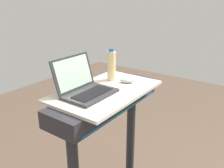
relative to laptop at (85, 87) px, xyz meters
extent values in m
cylinder|color=#28282D|center=(0.48, -0.06, -0.63)|extent=(0.07, 0.07, 0.90)
cube|color=#28282D|center=(0.14, -0.06, -0.12)|extent=(0.90, 0.28, 0.11)
cube|color=#0C3F19|center=(0.14, -0.21, -0.12)|extent=(0.24, 0.01, 0.06)
cube|color=#1E598C|center=(0.14, -0.21, -0.17)|extent=(0.81, 0.00, 0.02)
cube|color=beige|center=(0.14, -0.06, -0.06)|extent=(0.75, 0.46, 0.02)
cube|color=#2D2D30|center=(0.00, -0.05, -0.04)|extent=(0.33, 0.22, 0.02)
cube|color=black|center=(0.00, -0.06, -0.03)|extent=(0.27, 0.12, 0.00)
cube|color=#2D2D30|center=(0.00, 0.09, 0.08)|extent=(0.33, 0.07, 0.21)
cube|color=#B2E0B7|center=(0.00, 0.09, 0.08)|extent=(0.29, 0.06, 0.19)
ellipsoid|color=#B2B2B7|center=(0.33, -0.10, -0.03)|extent=(0.10, 0.12, 0.03)
cylinder|color=beige|center=(0.32, 0.02, 0.06)|extent=(0.06, 0.06, 0.21)
cylinder|color=#2659A5|center=(0.32, 0.02, 0.18)|extent=(0.03, 0.03, 0.02)
camera|label=1|loc=(-1.06, -0.97, 0.54)|focal=38.74mm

